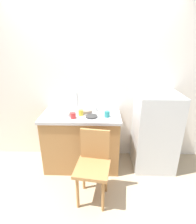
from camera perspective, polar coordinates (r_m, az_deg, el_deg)
The scene contains 14 objects.
ground_plane at distance 2.56m, azimuth -2.94°, elevation -25.05°, with size 8.00×8.00×0.00m, color tan.
back_wall at distance 2.82m, azimuth -1.93°, elevation 10.16°, with size 4.80×0.10×2.62m, color white.
cabinet_base at distance 2.82m, azimuth -5.12°, elevation -9.29°, with size 1.11×0.60×0.84m, color #A87542.
countertop at distance 2.63m, azimuth -5.44°, elevation -0.98°, with size 1.15×0.64×0.04m, color #B7B7BC.
faucet at distance 2.82m, azimuth -6.72°, elevation 3.72°, with size 0.02×0.02×0.25m, color #B7B7BC.
refrigerator at distance 2.84m, azimuth 17.75°, elevation -6.04°, with size 0.61×0.58×1.19m, color silver.
chair at distance 2.23m, azimuth -1.51°, elevation -16.12°, with size 0.45×0.45×0.89m.
dish_tray at distance 2.64m, azimuth -12.07°, elevation -0.23°, with size 0.28×0.20×0.05m, color white.
terracotta_bowl at distance 2.66m, azimuth -3.73°, elevation 0.32°, with size 0.16×0.16×0.04m, color gray.
hotplate at distance 2.49m, azimuth -2.08°, elevation -1.40°, with size 0.17×0.17×0.02m, color #2D2D2D.
cup_yellow at distance 2.55m, azimuth -5.56°, elevation -0.19°, with size 0.07×0.07×0.08m, color yellow.
cup_white at distance 2.70m, azimuth -0.69°, elevation 1.20°, with size 0.06×0.06×0.08m, color white.
cup_red at distance 2.46m, azimuth -8.04°, elevation -1.10°, with size 0.08×0.08×0.08m, color red.
cup_teal at distance 2.49m, azimuth 2.93°, elevation -0.65°, with size 0.08×0.08×0.08m, color teal.
Camera 1 is at (0.16, -1.76, 1.85)m, focal length 28.41 mm.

